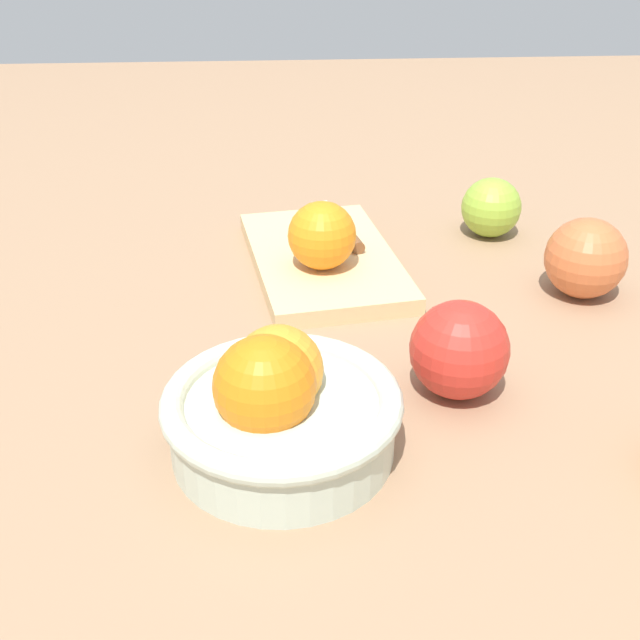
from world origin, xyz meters
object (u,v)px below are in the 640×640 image
cutting_board (323,260)px  apple_front_right (586,258)px  knife (344,231)px  orange_on_board (322,235)px  apple_front_left_2 (459,350)px  apple_front_right_2 (491,208)px  bowl (279,407)px

cutting_board → apple_front_right: bearing=-106.7°
knife → apple_front_right: (-0.12, -0.23, 0.02)m
orange_on_board → knife: orange_on_board is taller
cutting_board → apple_front_left_2: size_ratio=3.07×
cutting_board → orange_on_board: size_ratio=3.56×
apple_front_right_2 → apple_front_left_2: size_ratio=0.85×
bowl → orange_on_board: size_ratio=2.52×
apple_front_right_2 → apple_front_left_2: 0.34m
bowl → cutting_board: 0.32m
bowl → orange_on_board: bearing=-10.1°
bowl → orange_on_board: bowl is taller
knife → cutting_board: bearing=150.8°
bowl → orange_on_board: (0.28, -0.05, 0.01)m
bowl → apple_front_left_2: size_ratio=2.17×
apple_front_right_2 → knife: bearing=99.6°
bowl → apple_front_right: size_ratio=2.18×
orange_on_board → knife: 0.09m
apple_front_right → apple_front_right_2: (0.15, 0.06, -0.01)m
apple_front_left_2 → knife: bearing=13.5°
bowl → apple_front_left_2: bowl is taller
apple_front_right_2 → apple_front_left_2: bearing=161.5°
apple_front_right → apple_front_left_2: same height
knife → apple_front_left_2: 0.30m
orange_on_board → knife: size_ratio=0.46×
orange_on_board → apple_front_right_2: 0.24m
knife → orange_on_board: bearing=159.9°
apple_front_right → apple_front_right_2: 0.17m
bowl → cutting_board: size_ratio=0.71×
apple_front_right → apple_front_left_2: bearing=135.1°
cutting_board → apple_front_left_2: (-0.24, -0.10, 0.03)m
apple_front_right_2 → cutting_board: bearing=110.7°
orange_on_board → knife: (0.08, -0.03, -0.03)m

